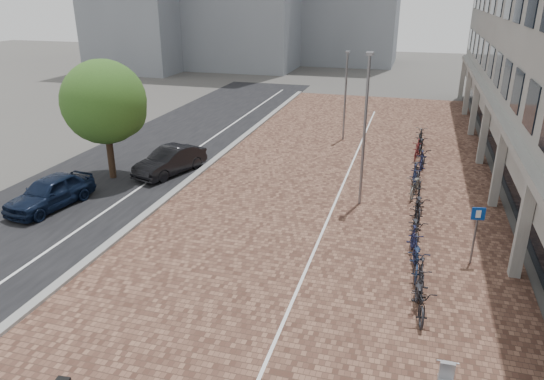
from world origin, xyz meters
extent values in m
plane|color=#474442|center=(0.00, 0.00, 0.00)|extent=(140.00, 140.00, 0.00)
cube|color=brown|center=(2.00, 12.00, 0.01)|extent=(14.50, 42.00, 0.04)
cube|color=black|center=(-9.00, 12.00, 0.01)|extent=(8.00, 50.00, 0.03)
cube|color=gray|center=(-5.10, 12.00, 0.07)|extent=(0.35, 42.00, 0.14)
cube|color=white|center=(-7.00, 12.00, 0.02)|extent=(0.12, 44.00, 0.00)
cube|color=white|center=(2.20, 12.00, 0.04)|extent=(0.10, 30.00, 0.00)
cube|color=black|center=(9.60, 16.00, 1.70)|extent=(0.15, 38.00, 3.20)
cube|color=#979792|center=(9.40, 16.00, 3.45)|extent=(1.60, 38.00, 0.30)
cube|color=#979792|center=(8.80, 4.00, 1.70)|extent=(0.35, 0.35, 3.40)
cube|color=#979792|center=(8.80, 10.00, 1.70)|extent=(0.35, 0.35, 3.40)
cube|color=#979792|center=(8.80, 16.00, 1.70)|extent=(0.35, 0.35, 3.40)
cube|color=#979792|center=(8.80, 22.00, 1.70)|extent=(0.35, 0.35, 3.40)
cube|color=#979792|center=(8.80, 28.00, 1.70)|extent=(0.35, 0.35, 3.40)
cube|color=#979792|center=(8.80, 34.00, 1.70)|extent=(0.35, 0.35, 3.40)
imported|color=black|center=(-9.45, 4.59, 0.69)|extent=(2.25, 4.28, 1.39)
imported|color=black|center=(-6.50, 9.92, 0.68)|extent=(2.57, 4.34, 1.35)
cylinder|color=slate|center=(7.50, 4.48, 0.96)|extent=(0.07, 0.07, 1.92)
cube|color=#0B3896|center=(7.50, 4.45, 1.88)|extent=(0.44, 0.11, 0.44)
cylinder|color=slate|center=(3.24, 8.61, 3.20)|extent=(0.12, 0.12, 6.40)
cylinder|color=gray|center=(1.02, 18.58, 2.67)|extent=(0.12, 0.12, 5.34)
cylinder|color=#382619|center=(-9.00, 8.57, 1.27)|extent=(0.33, 0.33, 2.54)
sphere|color=#2E521C|center=(-9.00, 8.57, 3.81)|extent=(3.99, 3.99, 3.99)
sphere|color=#2E521C|center=(-8.55, 9.12, 3.26)|extent=(2.54, 2.54, 2.54)
imported|color=black|center=(5.84, 1.00, 0.52)|extent=(0.89, 2.03, 1.04)
imported|color=black|center=(5.86, 2.15, 0.53)|extent=(0.54, 1.76, 1.05)
imported|color=#15203A|center=(5.73, 3.30, 0.52)|extent=(0.69, 1.97, 1.04)
imported|color=black|center=(5.59, 4.45, 0.53)|extent=(0.66, 1.79, 1.05)
imported|color=black|center=(5.65, 5.60, 0.52)|extent=(0.81, 2.01, 1.04)
imported|color=black|center=(5.60, 6.75, 0.53)|extent=(0.51, 1.75, 1.05)
imported|color=black|center=(5.74, 7.90, 0.52)|extent=(0.74, 1.99, 1.04)
imported|color=black|center=(5.69, 9.05, 0.53)|extent=(0.55, 1.76, 1.05)
imported|color=#56544F|center=(5.54, 10.20, 0.52)|extent=(1.01, 2.06, 1.04)
imported|color=#141B38|center=(5.47, 11.35, 0.53)|extent=(0.60, 1.77, 1.05)
imported|color=black|center=(5.56, 12.50, 0.52)|extent=(0.89, 2.03, 1.04)
imported|color=#131534|center=(5.75, 13.65, 0.53)|extent=(0.58, 1.77, 1.05)
imported|color=black|center=(5.82, 14.80, 0.52)|extent=(0.80, 2.01, 1.04)
imported|color=#4F1517|center=(5.51, 15.95, 0.53)|extent=(0.70, 1.79, 1.05)
imported|color=black|center=(5.73, 17.10, 0.52)|extent=(0.82, 2.02, 1.04)
imported|color=black|center=(5.65, 18.25, 0.53)|extent=(0.69, 1.79, 1.05)
imported|color=#5E5B56|center=(5.69, 19.40, 0.52)|extent=(0.77, 2.00, 1.04)
camera|label=1|loc=(5.12, -11.81, 8.67)|focal=33.08mm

